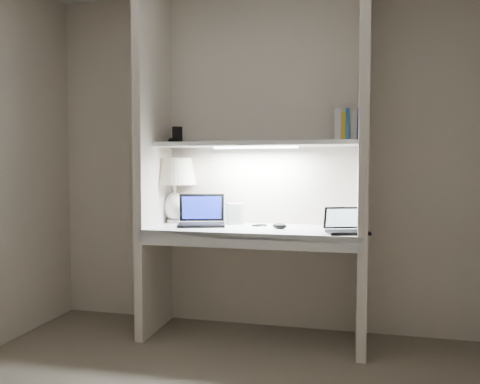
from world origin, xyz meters
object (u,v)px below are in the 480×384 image
(laptop_netbook, at_px, (346,227))
(book_row, at_px, (350,126))
(table_lamp, at_px, (174,179))
(laptop_main, at_px, (202,218))
(speaker, at_px, (235,214))

(laptop_netbook, relative_size, book_row, 1.41)
(table_lamp, relative_size, book_row, 2.27)
(laptop_main, height_order, laptop_netbook, laptop_main)
(laptop_main, xyz_separation_m, speaker, (0.22, 0.11, 0.03))
(laptop_main, bearing_deg, book_row, -13.51)
(laptop_netbook, distance_m, speaker, 0.84)
(laptop_main, bearing_deg, table_lamp, 138.03)
(speaker, relative_size, book_row, 0.72)
(table_lamp, distance_m, speaker, 0.54)
(laptop_netbook, distance_m, book_row, 0.70)
(table_lamp, height_order, laptop_netbook, table_lamp)
(table_lamp, height_order, book_row, book_row)
(laptop_main, height_order, book_row, book_row)
(laptop_main, bearing_deg, speaker, 8.95)
(laptop_main, height_order, speaker, laptop_main)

